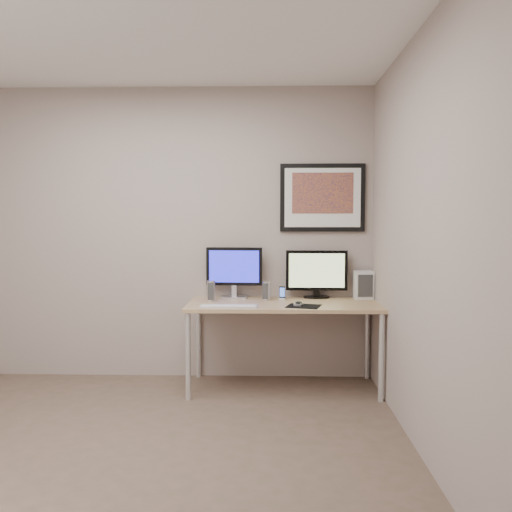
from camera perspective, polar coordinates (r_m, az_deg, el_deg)
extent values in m
plane|color=#4E4131|center=(3.58, -13.84, -19.83)|extent=(3.60, 3.60, 0.00)
plane|color=white|center=(3.48, -14.62, 23.39)|extent=(3.60, 3.60, 0.00)
plane|color=gray|center=(4.94, -8.86, 2.34)|extent=(3.60, 0.00, 3.60)
plane|color=gray|center=(3.28, 17.62, 1.39)|extent=(0.00, 3.40, 3.40)
cube|color=olive|center=(4.56, 2.91, -5.13)|extent=(1.60, 0.70, 0.03)
cylinder|color=silver|center=(4.38, -7.16, -10.42)|extent=(0.04, 0.04, 0.70)
cylinder|color=silver|center=(4.98, -6.07, -8.66)|extent=(0.04, 0.04, 0.70)
cylinder|color=silver|center=(4.42, 13.06, -10.37)|extent=(0.04, 0.04, 0.70)
cylinder|color=silver|center=(5.01, 11.63, -8.63)|extent=(0.04, 0.04, 0.70)
cube|color=black|center=(4.86, 7.01, 6.11)|extent=(0.75, 0.03, 0.60)
cube|color=silver|center=(4.85, 7.02, 6.11)|extent=(0.67, 0.00, 0.52)
cube|color=orange|center=(4.84, 7.03, 6.59)|extent=(0.54, 0.00, 0.36)
cube|color=silver|center=(4.83, -2.30, -4.34)|extent=(0.24, 0.17, 0.02)
cube|color=silver|center=(4.82, -2.30, -3.67)|extent=(0.05, 0.04, 0.10)
cube|color=black|center=(4.79, -2.31, -1.10)|extent=(0.50, 0.06, 0.34)
cube|color=#14179B|center=(4.78, -2.32, -1.12)|extent=(0.44, 0.03, 0.28)
cube|color=black|center=(4.85, 6.37, -4.32)|extent=(0.23, 0.13, 0.02)
cube|color=black|center=(4.84, 6.38, -3.90)|extent=(0.05, 0.04, 0.05)
cube|color=black|center=(4.82, 6.40, -1.51)|extent=(0.54, 0.04, 0.35)
cube|color=#939D67|center=(4.80, 6.41, -1.53)|extent=(0.49, 0.01, 0.30)
cylinder|color=silver|center=(4.66, -4.75, -3.68)|extent=(0.07, 0.07, 0.18)
cylinder|color=silver|center=(4.69, 1.10, -3.68)|extent=(0.08, 0.08, 0.16)
cube|color=black|center=(4.74, 2.79, -3.90)|extent=(0.06, 0.06, 0.12)
cube|color=silver|center=(4.33, -2.91, -5.31)|extent=(0.46, 0.13, 0.02)
cube|color=black|center=(4.39, 5.03, -5.28)|extent=(0.31, 0.29, 0.00)
ellipsoid|color=black|center=(4.41, 4.51, -4.98)|extent=(0.08, 0.11, 0.03)
cube|color=silver|center=(4.85, 11.27, -3.01)|extent=(0.17, 0.13, 0.25)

